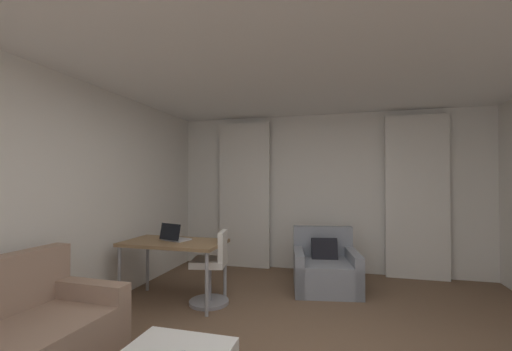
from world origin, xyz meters
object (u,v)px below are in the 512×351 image
desk (174,246)px  laptop (174,237)px  armchair (325,269)px  desk_chair (212,271)px

desk → laptop: size_ratio=3.24×
armchair → desk: size_ratio=0.82×
armchair → desk: (-1.77, -0.99, 0.41)m
desk → laptop: bearing=115.3°
armchair → desk: bearing=-151.0°
laptop → armchair: bearing=27.9°
armchair → laptop: size_ratio=2.64×
laptop → desk: bearing=-64.7°
desk → desk_chair: size_ratio=1.39×
armchair → desk: 2.07m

